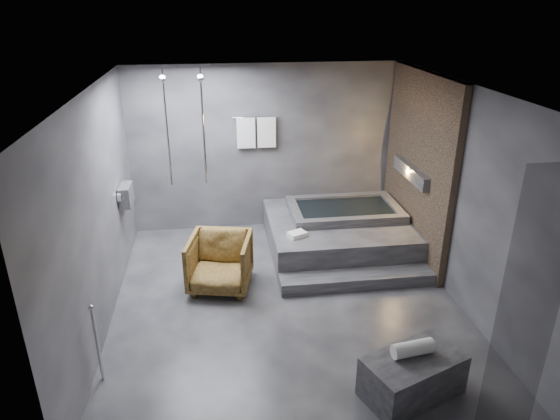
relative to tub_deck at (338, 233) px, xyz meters
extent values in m
plane|color=#2B2B2E|center=(-1.05, -1.45, -0.25)|extent=(5.00, 5.00, 0.00)
cube|color=#48484B|center=(-1.05, -1.45, 2.55)|extent=(4.50, 5.00, 0.04)
cube|color=#35353A|center=(-1.05, 1.05, 1.15)|extent=(4.50, 0.04, 2.80)
cube|color=#35353A|center=(-1.05, -3.95, 1.15)|extent=(4.50, 0.04, 2.80)
cube|color=#35353A|center=(-3.30, -1.45, 1.15)|extent=(0.04, 5.00, 2.80)
cube|color=#35353A|center=(1.20, -1.45, 1.15)|extent=(0.04, 5.00, 2.80)
cube|color=#86694E|center=(1.14, -0.20, 1.15)|extent=(0.10, 2.40, 2.78)
cube|color=#FF9938|center=(1.06, -0.20, 1.05)|extent=(0.14, 1.20, 0.20)
cube|color=slate|center=(-3.21, -0.05, 0.85)|extent=(0.16, 0.42, 0.30)
imported|color=beige|center=(-3.20, -0.15, 0.80)|extent=(0.08, 0.08, 0.21)
imported|color=beige|center=(-3.20, 0.05, 0.78)|extent=(0.07, 0.07, 0.15)
cylinder|color=silver|center=(-2.05, 0.60, 1.65)|extent=(0.04, 0.04, 1.80)
cylinder|color=silver|center=(-2.60, 0.60, 1.65)|extent=(0.04, 0.04, 1.80)
cylinder|color=silver|center=(-1.20, 0.99, 1.70)|extent=(0.75, 0.02, 0.02)
cube|color=white|center=(-1.37, 0.97, 1.45)|extent=(0.30, 0.06, 0.50)
cube|color=white|center=(-1.03, 0.97, 1.45)|extent=(0.30, 0.06, 0.50)
cylinder|color=silver|center=(-3.20, -2.65, 0.20)|extent=(0.04, 0.04, 0.90)
cube|color=black|center=(0.60, -3.90, 1.10)|extent=(0.55, 0.01, 2.60)
cube|color=#303032|center=(0.00, 0.00, 0.00)|extent=(2.20, 2.00, 0.50)
cube|color=#303032|center=(0.00, -1.18, -0.16)|extent=(2.20, 0.36, 0.18)
cube|color=#2C2C2F|center=(-0.03, -3.29, -0.02)|extent=(1.13, 0.88, 0.45)
imported|color=#452E11|center=(-1.90, -0.96, 0.13)|extent=(0.98, 1.00, 0.77)
cylinder|color=white|center=(-0.04, -3.24, 0.28)|extent=(0.44, 0.21, 0.15)
cube|color=white|center=(-0.75, -0.53, 0.28)|extent=(0.31, 0.28, 0.07)
camera|label=1|loc=(-1.89, -7.05, 3.50)|focal=32.00mm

